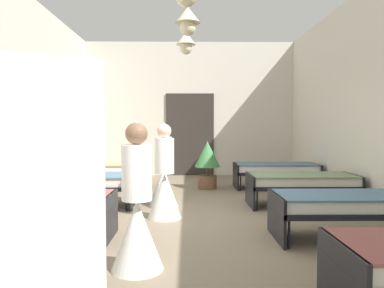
{
  "coord_description": "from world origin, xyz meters",
  "views": [
    {
      "loc": [
        -0.08,
        -5.42,
        1.43
      ],
      "look_at": [
        0.0,
        0.43,
        1.14
      ],
      "focal_mm": 33.53,
      "sensor_mm": 36.0,
      "label": 1
    }
  ],
  "objects_px": {
    "bed_left_row_1": "(36,206)",
    "bed_left_row_2": "(81,182)",
    "nurse_near_aisle": "(137,217)",
    "potted_plant": "(207,160)",
    "nurse_far_aisle": "(164,184)",
    "bed_right_row_2": "(302,182)",
    "bed_right_row_3": "(276,169)",
    "nurse_mid_aisle": "(163,177)",
    "bed_right_row_1": "(349,205)",
    "bed_left_row_3": "(105,169)"
  },
  "relations": [
    {
      "from": "bed_left_row_1",
      "to": "bed_left_row_2",
      "type": "bearing_deg",
      "value": 90.0
    },
    {
      "from": "nurse_near_aisle",
      "to": "potted_plant",
      "type": "height_order",
      "value": "nurse_near_aisle"
    },
    {
      "from": "bed_left_row_2",
      "to": "nurse_far_aisle",
      "type": "bearing_deg",
      "value": -27.99
    },
    {
      "from": "bed_right_row_2",
      "to": "bed_right_row_3",
      "type": "height_order",
      "value": "same"
    },
    {
      "from": "bed_left_row_1",
      "to": "nurse_mid_aisle",
      "type": "bearing_deg",
      "value": 52.09
    },
    {
      "from": "bed_right_row_1",
      "to": "nurse_mid_aisle",
      "type": "bearing_deg",
      "value": 142.68
    },
    {
      "from": "bed_left_row_3",
      "to": "nurse_near_aisle",
      "type": "distance_m",
      "value": 4.96
    },
    {
      "from": "bed_left_row_2",
      "to": "potted_plant",
      "type": "relative_size",
      "value": 1.73
    },
    {
      "from": "bed_left_row_2",
      "to": "potted_plant",
      "type": "height_order",
      "value": "potted_plant"
    },
    {
      "from": "nurse_near_aisle",
      "to": "bed_right_row_1",
      "type": "bearing_deg",
      "value": -174.48
    },
    {
      "from": "bed_left_row_3",
      "to": "bed_left_row_1",
      "type": "bearing_deg",
      "value": -90.0
    },
    {
      "from": "bed_left_row_1",
      "to": "bed_left_row_3",
      "type": "height_order",
      "value": "same"
    },
    {
      "from": "nurse_mid_aisle",
      "to": "nurse_near_aisle",
      "type": "bearing_deg",
      "value": -161.89
    },
    {
      "from": "bed_right_row_1",
      "to": "nurse_near_aisle",
      "type": "xyz_separation_m",
      "value": [
        -2.56,
        -0.95,
        0.09
      ]
    },
    {
      "from": "bed_right_row_2",
      "to": "potted_plant",
      "type": "xyz_separation_m",
      "value": [
        -1.6,
        1.82,
        0.22
      ]
    },
    {
      "from": "bed_left_row_1",
      "to": "bed_right_row_2",
      "type": "bearing_deg",
      "value": 25.63
    },
    {
      "from": "bed_left_row_2",
      "to": "nurse_mid_aisle",
      "type": "height_order",
      "value": "nurse_mid_aisle"
    },
    {
      "from": "nurse_far_aisle",
      "to": "nurse_near_aisle",
      "type": "bearing_deg",
      "value": 78.06
    },
    {
      "from": "potted_plant",
      "to": "bed_right_row_2",
      "type": "bearing_deg",
      "value": -48.81
    },
    {
      "from": "bed_right_row_1",
      "to": "bed_right_row_3",
      "type": "bearing_deg",
      "value": 90.0
    },
    {
      "from": "bed_right_row_2",
      "to": "nurse_near_aisle",
      "type": "xyz_separation_m",
      "value": [
        -2.56,
        -2.85,
        0.09
      ]
    },
    {
      "from": "bed_right_row_1",
      "to": "nurse_near_aisle",
      "type": "height_order",
      "value": "nurse_near_aisle"
    },
    {
      "from": "nurse_mid_aisle",
      "to": "nurse_far_aisle",
      "type": "distance_m",
      "value": 0.82
    },
    {
      "from": "bed_left_row_1",
      "to": "potted_plant",
      "type": "xyz_separation_m",
      "value": [
        2.36,
        3.72,
        0.22
      ]
    },
    {
      "from": "bed_right_row_1",
      "to": "nurse_mid_aisle",
      "type": "height_order",
      "value": "nurse_mid_aisle"
    },
    {
      "from": "bed_left_row_2",
      "to": "bed_left_row_1",
      "type": "bearing_deg",
      "value": -90.0
    },
    {
      "from": "bed_right_row_3",
      "to": "potted_plant",
      "type": "xyz_separation_m",
      "value": [
        -1.6,
        -0.08,
        0.22
      ]
    },
    {
      "from": "nurse_far_aisle",
      "to": "potted_plant",
      "type": "distance_m",
      "value": 2.77
    },
    {
      "from": "nurse_mid_aisle",
      "to": "potted_plant",
      "type": "xyz_separation_m",
      "value": [
        0.89,
        1.83,
        0.13
      ]
    },
    {
      "from": "bed_right_row_1",
      "to": "bed_right_row_3",
      "type": "distance_m",
      "value": 3.8
    },
    {
      "from": "bed_left_row_3",
      "to": "nurse_mid_aisle",
      "type": "xyz_separation_m",
      "value": [
        1.48,
        -1.91,
        0.09
      ]
    },
    {
      "from": "potted_plant",
      "to": "bed_right_row_3",
      "type": "bearing_deg",
      "value": 2.71
    },
    {
      "from": "bed_right_row_1",
      "to": "nurse_near_aisle",
      "type": "distance_m",
      "value": 2.73
    },
    {
      "from": "bed_left_row_2",
      "to": "nurse_near_aisle",
      "type": "distance_m",
      "value": 3.18
    },
    {
      "from": "bed_left_row_2",
      "to": "bed_left_row_3",
      "type": "height_order",
      "value": "same"
    },
    {
      "from": "bed_left_row_2",
      "to": "potted_plant",
      "type": "xyz_separation_m",
      "value": [
        2.36,
        1.82,
        0.22
      ]
    },
    {
      "from": "bed_right_row_2",
      "to": "bed_left_row_3",
      "type": "xyz_separation_m",
      "value": [
        -3.96,
        1.9,
        0.0
      ]
    },
    {
      "from": "bed_right_row_2",
      "to": "nurse_far_aisle",
      "type": "distance_m",
      "value": 2.55
    },
    {
      "from": "bed_right_row_2",
      "to": "nurse_mid_aisle",
      "type": "relative_size",
      "value": 1.28
    },
    {
      "from": "nurse_near_aisle",
      "to": "nurse_mid_aisle",
      "type": "bearing_deg",
      "value": -106.32
    },
    {
      "from": "bed_left_row_1",
      "to": "nurse_mid_aisle",
      "type": "distance_m",
      "value": 2.4
    },
    {
      "from": "bed_left_row_3",
      "to": "potted_plant",
      "type": "distance_m",
      "value": 2.38
    },
    {
      "from": "bed_right_row_1",
      "to": "bed_left_row_3",
      "type": "xyz_separation_m",
      "value": [
        -3.96,
        3.8,
        0.0
      ]
    },
    {
      "from": "bed_left_row_3",
      "to": "nurse_far_aisle",
      "type": "xyz_separation_m",
      "value": [
        1.55,
        -2.72,
        0.09
      ]
    },
    {
      "from": "bed_right_row_1",
      "to": "bed_left_row_3",
      "type": "bearing_deg",
      "value": 136.19
    },
    {
      "from": "bed_right_row_2",
      "to": "nurse_near_aisle",
      "type": "relative_size",
      "value": 1.28
    },
    {
      "from": "bed_right_row_1",
      "to": "nurse_far_aisle",
      "type": "height_order",
      "value": "nurse_far_aisle"
    },
    {
      "from": "nurse_far_aisle",
      "to": "bed_left_row_3",
      "type": "bearing_deg",
      "value": -68.31
    },
    {
      "from": "nurse_far_aisle",
      "to": "potted_plant",
      "type": "bearing_deg",
      "value": -115.08
    },
    {
      "from": "bed_left_row_1",
      "to": "nurse_far_aisle",
      "type": "relative_size",
      "value": 1.28
    }
  ]
}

